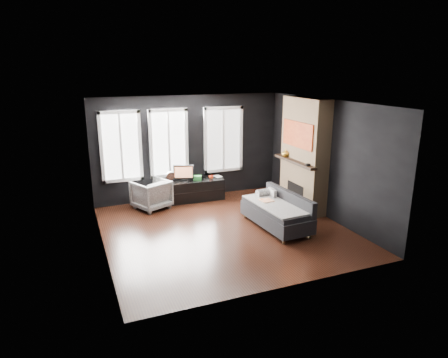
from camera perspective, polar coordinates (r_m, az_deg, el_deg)
name	(u,v)px	position (r m, az deg, el deg)	size (l,w,h in m)	color
floor	(225,230)	(8.65, 0.13, -7.28)	(5.00, 5.00, 0.00)	black
ceiling	(225,103)	(7.99, 0.14, 10.84)	(5.00, 5.00, 0.00)	white
wall_back	(189,147)	(10.52, -5.00, 4.53)	(5.00, 0.02, 2.70)	black
wall_left	(99,182)	(7.67, -17.45, -0.37)	(0.02, 5.00, 2.70)	black
wall_right	(326,159)	(9.42, 14.39, 2.77)	(0.02, 5.00, 2.70)	black
windows	(171,108)	(10.21, -7.53, 9.96)	(4.00, 0.16, 1.76)	white
fireplace	(304,155)	(9.79, 11.38, 3.43)	(0.70, 1.62, 2.70)	#93724C
sofa	(276,210)	(8.75, 7.46, -4.45)	(0.89, 1.78, 0.77)	#232326
stripe_pillow	(272,196)	(9.17, 6.92, -2.36)	(0.07, 0.32, 0.32)	gray
armchair	(151,193)	(9.96, -10.36, -1.97)	(0.77, 0.72, 0.79)	silver
media_console	(193,190)	(10.45, -4.43, -1.62)	(1.59, 0.50, 0.55)	black
monitor	(184,172)	(10.28, -5.79, 1.00)	(0.53, 0.11, 0.47)	black
desk_fan	(170,177)	(10.17, -7.67, 0.27)	(0.21, 0.21, 0.30)	gray
mug	(211,177)	(10.45, -1.84, 0.32)	(0.12, 0.09, 0.12)	#E8411A
book	(215,173)	(10.60, -1.35, 0.90)	(0.18, 0.02, 0.25)	tan
storage_box	(197,178)	(10.37, -3.83, 0.17)	(0.22, 0.14, 0.12)	#2C7B32
mantel_vase	(285,153)	(10.04, 8.78, 3.70)	(0.19, 0.19, 0.19)	orange
mantel_clock	(308,165)	(9.23, 11.90, 2.02)	(0.11, 0.11, 0.04)	black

